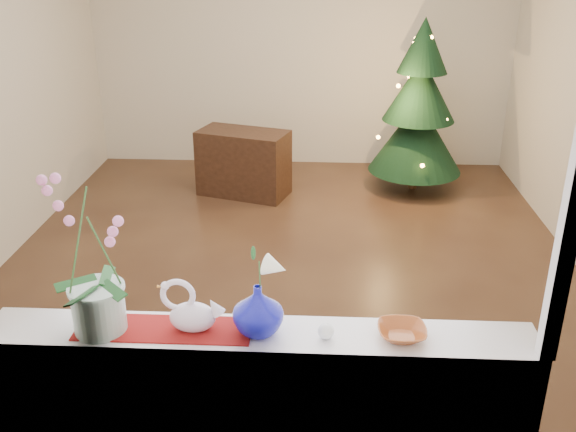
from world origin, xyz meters
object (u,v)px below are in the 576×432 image
object	(u,v)px
xmas_tree	(419,107)
side_table	(244,163)
swan	(192,307)
paperweight	(326,331)
orchid_pot	(92,257)
blue_vase	(258,306)
amber_dish	(402,333)

from	to	relation	value
xmas_tree	side_table	distance (m)	1.80
swan	paperweight	size ratio (longest dim) A/B	3.93
swan	xmas_tree	distance (m)	4.34
orchid_pot	blue_vase	world-z (taller)	orchid_pot
orchid_pot	xmas_tree	size ratio (longest dim) A/B	0.38
orchid_pot	paperweight	distance (m)	0.94
orchid_pot	side_table	world-z (taller)	orchid_pot
amber_dish	xmas_tree	world-z (taller)	xmas_tree
blue_vase	xmas_tree	distance (m)	4.27
paperweight	xmas_tree	bearing A→B (deg)	77.47
amber_dish	paperweight	bearing A→B (deg)	-176.06
orchid_pot	swan	bearing A→B (deg)	3.46
orchid_pot	blue_vase	size ratio (longest dim) A/B	2.71
side_table	paperweight	bearing A→B (deg)	-60.66
paperweight	side_table	world-z (taller)	paperweight
xmas_tree	paperweight	bearing A→B (deg)	-102.53
xmas_tree	side_table	bearing A→B (deg)	-171.52
blue_vase	amber_dish	size ratio (longest dim) A/B	1.49
orchid_pot	paperweight	world-z (taller)	orchid_pot
orchid_pot	xmas_tree	bearing A→B (deg)	66.27
blue_vase	amber_dish	xyz separation A→B (m)	(0.56, -0.00, -0.10)
orchid_pot	side_table	size ratio (longest dim) A/B	0.76
swan	amber_dish	xyz separation A→B (m)	(0.82, -0.01, -0.09)
paperweight	side_table	distance (m)	4.00
blue_vase	paperweight	xyz separation A→B (m)	(0.27, -0.02, -0.09)
side_table	xmas_tree	bearing A→B (deg)	26.25
swan	amber_dish	bearing A→B (deg)	-13.36
swan	xmas_tree	size ratio (longest dim) A/B	0.15
blue_vase	orchid_pot	bearing A→B (deg)	-178.62
swan	blue_vase	bearing A→B (deg)	-14.11
blue_vase	xmas_tree	xyz separation A→B (m)	(1.18, 4.10, -0.19)
amber_dish	xmas_tree	size ratio (longest dim) A/B	0.10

